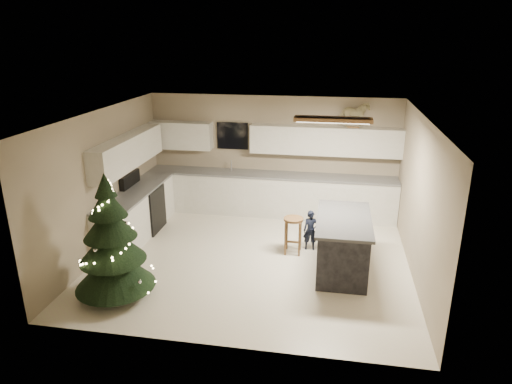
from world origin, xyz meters
TOP-DOWN VIEW (x-y plane):
  - ground_plane at (0.00, 0.00)m, footprint 5.50×5.50m
  - room_shell at (0.02, 0.00)m, footprint 5.52×5.02m
  - cabinetry at (-0.91, 1.65)m, footprint 5.50×3.20m
  - island at (1.57, -0.14)m, footprint 0.90×1.70m
  - bar_stool at (0.69, 0.35)m, footprint 0.36×0.36m
  - christmas_tree at (-1.85, -1.59)m, footprint 1.25×1.20m
  - toddler at (1.00, 0.55)m, footprint 0.30×0.21m
  - rocking_horse at (1.72, 2.33)m, footprint 0.64×0.38m

SIDE VIEW (x-z plane):
  - ground_plane at x=0.00m, z-range 0.00..0.00m
  - toddler at x=1.00m, z-range 0.00..0.76m
  - island at x=1.57m, z-range 0.00..0.95m
  - bar_stool at x=0.69m, z-range 0.17..0.86m
  - cabinetry at x=-0.91m, z-range -0.24..1.76m
  - christmas_tree at x=-1.85m, z-range -0.18..1.81m
  - room_shell at x=0.02m, z-range 0.44..3.05m
  - rocking_horse at x=1.72m, z-range 2.01..2.54m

